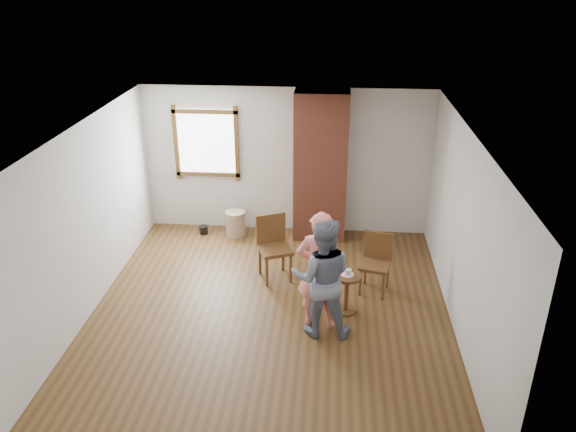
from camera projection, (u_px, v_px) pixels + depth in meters
The scene contains 12 objects.
ground at pixel (270, 314), 7.87m from camera, with size 5.50×5.50×0.00m, color brown.
room_shell at pixel (269, 178), 7.66m from camera, with size 5.04×5.52×2.62m.
brick_chimney at pixel (320, 167), 9.54m from camera, with size 0.90×0.50×2.60m, color #AA533C.
stoneware_crock at pixel (236, 223), 10.01m from camera, with size 0.36×0.36×0.46m, color tan.
dark_pot at pixel (204, 230), 10.12m from camera, with size 0.15×0.15×0.15m, color black.
dining_chair_left at pixel (273, 243), 8.58m from camera, with size 0.61×0.61×1.00m.
dining_chair_right at pixel (376, 260), 8.24m from camera, with size 0.51×0.51×0.90m.
side_table at pixel (347, 287), 7.75m from camera, with size 0.40×0.40×0.60m.
cake_plate at pixel (347, 274), 7.67m from camera, with size 0.18×0.18×0.01m, color white.
cake_slice at pixel (348, 272), 7.65m from camera, with size 0.08×0.07×0.06m, color white.
man at pixel (322, 278), 7.16m from camera, with size 0.80×0.63×1.65m, color #161E3D.
person_pink at pixel (320, 271), 7.27m from camera, with size 0.62×0.40×1.69m, color #EB7D75.
Camera 1 is at (0.79, -6.52, 4.54)m, focal length 35.00 mm.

